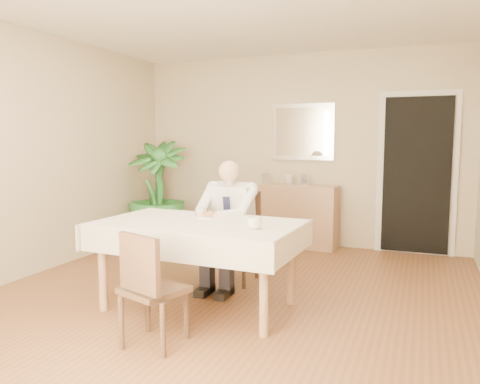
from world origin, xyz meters
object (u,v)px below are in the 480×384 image
at_px(chair_near, 148,284).
at_px(seated_man, 226,218).
at_px(potted_palm, 157,192).
at_px(dining_table, 198,232).
at_px(chair_far, 237,230).
at_px(sideboard, 298,216).
at_px(coffee_mug, 255,223).

distance_m(chair_near, seated_man, 1.45).
bearing_deg(seated_man, potted_palm, 138.45).
height_order(dining_table, chair_far, chair_far).
bearing_deg(chair_far, sideboard, 79.10).
height_order(chair_near, seated_man, seated_man).
relative_size(chair_near, coffee_mug, 6.90).
distance_m(coffee_mug, potted_palm, 3.12).
height_order(seated_man, coffee_mug, seated_man).
height_order(chair_near, coffee_mug, coffee_mug).
bearing_deg(chair_near, seated_man, 110.77).
height_order(chair_far, sideboard, chair_far).
height_order(chair_near, sideboard, sideboard).
bearing_deg(seated_man, dining_table, -90.00).
xyz_separation_m(dining_table, potted_palm, (-1.67, 2.07, 0.05)).
relative_size(chair_far, chair_near, 1.11).
xyz_separation_m(seated_man, coffee_mug, (0.56, -0.71, 0.11)).
bearing_deg(dining_table, coffee_mug, -9.75).
distance_m(dining_table, seated_man, 0.59).
bearing_deg(sideboard, seated_man, -91.85).
xyz_separation_m(coffee_mug, potted_palm, (-2.22, 2.19, -0.09)).
relative_size(chair_far, sideboard, 0.87).
distance_m(chair_far, seated_man, 0.34).
distance_m(chair_far, coffee_mug, 1.18).
relative_size(dining_table, potted_palm, 1.23).
bearing_deg(chair_far, potted_palm, 141.07).
bearing_deg(dining_table, potted_palm, 131.34).
bearing_deg(chair_near, sideboard, 106.28).
xyz_separation_m(chair_near, potted_palm, (-1.70, 2.91, 0.26)).
height_order(sideboard, potted_palm, potted_palm).
distance_m(seated_man, potted_palm, 2.23).
relative_size(dining_table, chair_near, 2.14).
bearing_deg(potted_palm, chair_far, -35.47).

